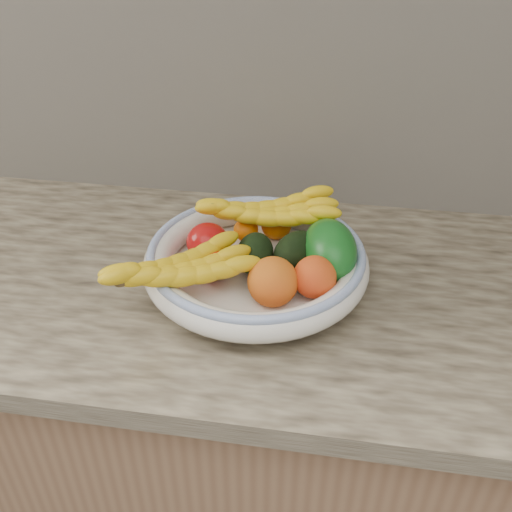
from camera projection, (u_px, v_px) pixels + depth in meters
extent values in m
cube|color=brown|center=(257.00, 442.00, 1.30)|extent=(2.40, 0.62, 0.86)
cube|color=tan|center=(258.00, 286.00, 1.04)|extent=(2.44, 0.66, 0.04)
cube|color=beige|center=(282.00, 86.00, 1.14)|extent=(2.40, 0.02, 0.50)
cylinder|color=white|center=(256.00, 280.00, 1.01)|extent=(0.13, 0.13, 0.02)
cylinder|color=white|center=(256.00, 274.00, 1.00)|extent=(0.32, 0.32, 0.01)
torus|color=white|center=(256.00, 262.00, 0.99)|extent=(0.39, 0.39, 0.05)
torus|color=#3C5EA9|center=(256.00, 251.00, 0.98)|extent=(0.37, 0.37, 0.02)
ellipsoid|color=orange|center=(246.00, 230.00, 1.06)|extent=(0.05, 0.05, 0.04)
ellipsoid|color=orange|center=(276.00, 225.00, 1.08)|extent=(0.07, 0.07, 0.05)
ellipsoid|color=#A50C0C|center=(208.00, 242.00, 1.01)|extent=(0.09, 0.09, 0.07)
ellipsoid|color=#C20002|center=(209.00, 263.00, 0.96)|extent=(0.09, 0.09, 0.06)
ellipsoid|color=black|center=(255.00, 253.00, 0.98)|extent=(0.07, 0.09, 0.06)
ellipsoid|color=black|center=(296.00, 252.00, 0.98)|extent=(0.11, 0.12, 0.07)
ellipsoid|color=#0F5015|center=(330.00, 250.00, 0.97)|extent=(0.15, 0.16, 0.12)
ellipsoid|color=orange|center=(273.00, 282.00, 0.91)|extent=(0.09, 0.09, 0.08)
ellipsoid|color=orange|center=(315.00, 277.00, 0.92)|extent=(0.09, 0.09, 0.07)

